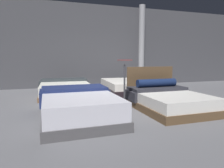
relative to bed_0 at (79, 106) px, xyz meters
name	(u,v)px	position (x,y,z in m)	size (l,w,h in m)	color
ground_plane	(110,103)	(1.04, 1.19, -0.27)	(18.00, 18.00, 0.02)	slate
showroom_back_wall	(86,46)	(1.04, 4.68, 1.49)	(18.00, 0.06, 3.50)	#47474C
bed_0	(79,106)	(0.00, 0.00, 0.00)	(1.52, 2.16, 0.56)	#514F52
bed_1	(168,99)	(2.14, 0.10, -0.02)	(1.57, 1.97, 0.99)	brown
bed_2	(65,89)	(-0.05, 2.76, -0.04)	(1.71, 2.06, 0.49)	brown
bed_3	(126,86)	(2.09, 2.69, -0.05)	(1.58, 2.22, 0.43)	black
price_sign	(124,92)	(1.04, 0.11, 0.20)	(0.28, 0.24, 1.18)	#3F3F44
support_pillar	(142,46)	(3.40, 4.16, 1.49)	(0.27, 0.27, 3.50)	#99999E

